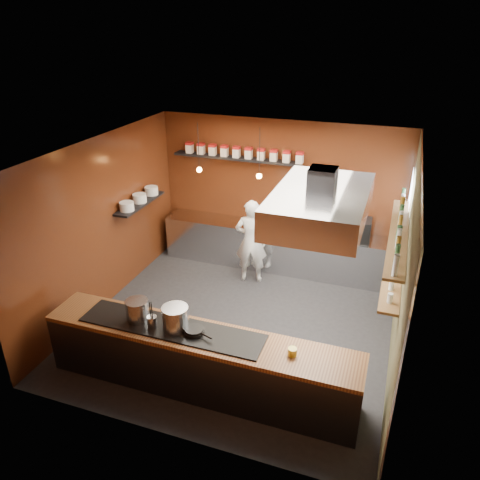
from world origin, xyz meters
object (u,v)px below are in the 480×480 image
at_px(extractor_hood, 321,204).
at_px(stockpot_small, 175,318).
at_px(stockpot_large, 137,310).
at_px(chef, 251,241).
at_px(espresso_machine, 359,230).

distance_m(extractor_hood, stockpot_small, 2.46).
xyz_separation_m(stockpot_large, chef, (0.63, 3.11, -0.25)).
xyz_separation_m(extractor_hood, chef, (-1.58, 1.91, -1.66)).
bearing_deg(extractor_hood, chef, 129.53).
bearing_deg(chef, espresso_machine, -174.97).
relative_size(extractor_hood, stockpot_small, 5.59).
xyz_separation_m(stockpot_small, chef, (0.04, 3.12, -0.27)).
relative_size(extractor_hood, espresso_machine, 4.54).
bearing_deg(espresso_machine, chef, -165.00).
bearing_deg(chef, extractor_hood, 117.77).
xyz_separation_m(extractor_hood, stockpot_small, (-1.62, -1.21, -1.40)).
height_order(extractor_hood, chef, extractor_hood).
bearing_deg(stockpot_large, chef, 78.48).
relative_size(extractor_hood, stockpot_large, 6.31).
xyz_separation_m(espresso_machine, chef, (-1.94, -0.58, -0.28)).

